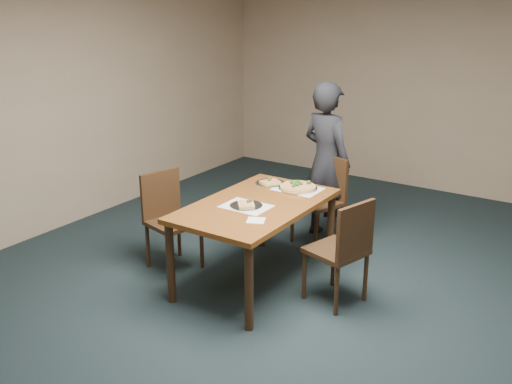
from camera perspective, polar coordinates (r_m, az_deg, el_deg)
The scene contains 13 objects.
ground at distance 4.64m, azimuth 1.36°, elevation -12.68°, with size 8.00×8.00×0.00m, color black.
room_shell at distance 4.02m, azimuth 1.55°, elevation 9.04°, with size 8.00×8.00×8.00m.
dining_table at distance 4.94m, azimuth 0.00°, elevation -2.11°, with size 0.90×1.50×0.75m.
chair_far at distance 5.87m, azimuth 6.76°, elevation -0.31°, with size 0.54×0.54×0.91m.
chair_left at distance 5.38m, azimuth -8.75°, elevation -2.20°, with size 0.51×0.51×0.91m.
chair_right at distance 4.69m, azimuth 8.76°, elevation -5.40°, with size 0.52×0.52×0.91m.
diner at distance 5.93m, azimuth 7.05°, elevation 3.04°, with size 0.60×0.40×1.65m, color black.
placemat_main at distance 5.28m, azimuth 4.21°, elevation 0.30°, with size 0.42×0.32×0.00m, color white.
placemat_near at distance 4.83m, azimuth -0.99°, elevation -1.44°, with size 0.40×0.30×0.00m, color white.
pizza_pan at distance 5.28m, azimuth 4.21°, elevation 0.55°, with size 0.36×0.36×0.08m.
slice_plate_near at distance 4.83m, azimuth -0.97°, elevation -1.29°, with size 0.28×0.28×0.06m.
slice_plate_far at distance 5.43m, azimuth 1.43°, elevation 0.96°, with size 0.28×0.28×0.06m.
napkin at distance 4.52m, azimuth -0.01°, elevation -2.87°, with size 0.14×0.14×0.01m, color white.
Camera 1 is at (2.09, -3.37, 2.41)m, focal length 40.00 mm.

